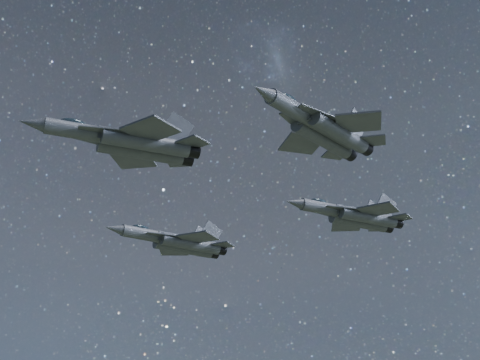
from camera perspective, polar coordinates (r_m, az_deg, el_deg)
name	(u,v)px	position (r m, az deg, el deg)	size (l,w,h in m)	color
jet_lead	(129,142)	(65.81, -9.43, 3.22)	(17.97, 12.67, 4.55)	#3A3E48
jet_left	(178,242)	(87.48, -5.34, -5.30)	(17.40, 12.17, 4.38)	#3A3E48
jet_right	(322,128)	(63.49, 7.04, 4.40)	(16.77, 11.11, 4.27)	#3A3E48
jet_slot	(354,216)	(85.57, 9.73, -3.03)	(17.18, 12.25, 4.38)	#3A3E48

